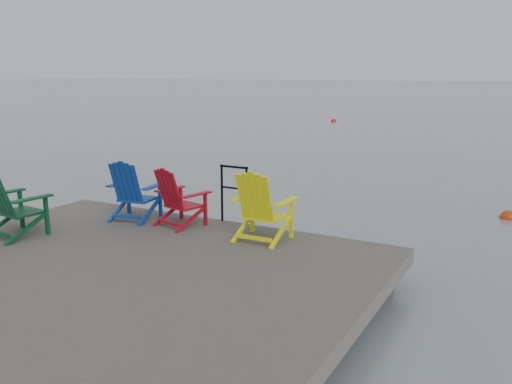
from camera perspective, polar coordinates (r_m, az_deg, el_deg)
The scene contains 9 objects.
ground at distance 6.90m, azimuth -14.75°, elevation -11.75°, with size 400.00×400.00×0.00m, color slate.
dock at distance 6.77m, azimuth -14.92°, elevation -9.06°, with size 6.00×5.00×1.40m.
handrail at distance 8.31m, azimuth -2.33°, elevation 0.35°, with size 0.48×0.04×0.90m.
chair_green at distance 8.35m, azimuth -24.37°, elevation -0.95°, with size 0.86×0.80×1.00m.
chair_blue at distance 8.71m, azimuth -12.83°, elevation 0.20°, with size 0.83×0.78×0.95m.
chair_red at distance 8.24m, azimuth -8.21°, elevation -0.50°, with size 0.82×0.77×0.89m.
chair_yellow at distance 7.42m, azimuth 0.55°, elevation -1.45°, with size 0.79×0.74×0.99m.
buoy_a at distance 11.67m, azimuth 25.01°, elevation -2.54°, with size 0.32×0.32×0.32m, color #BC2F0B.
buoy_b at distance 32.15m, azimuth 8.17°, elevation 7.35°, with size 0.32×0.32×0.32m, color red.
Camera 1 is at (4.40, -4.53, 2.78)m, focal length 38.00 mm.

